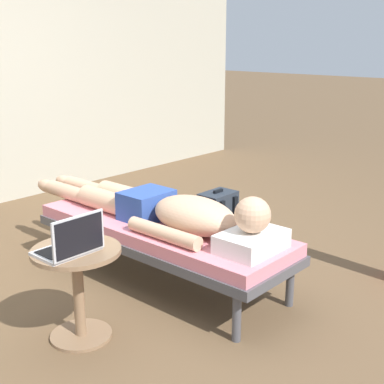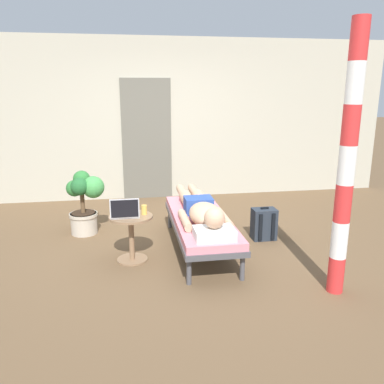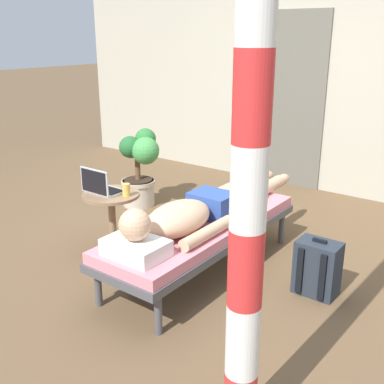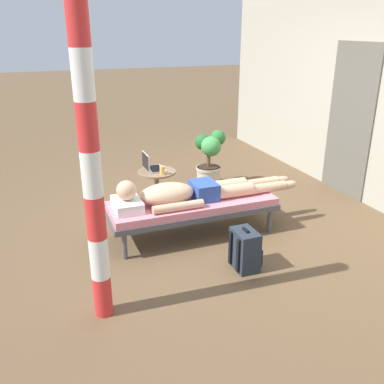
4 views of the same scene
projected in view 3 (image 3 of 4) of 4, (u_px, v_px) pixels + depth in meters
name	position (u px, v px, depth m)	size (l,w,h in m)	color
ground_plane	(197.00, 254.00, 3.99)	(40.00, 40.00, 0.00)	brown
house_wall_back	(336.00, 74.00, 5.25)	(7.60, 0.20, 2.70)	#B2AD99
house_door_panel	(291.00, 101.00, 5.54)	(0.84, 0.03, 2.04)	#625F54
lounge_chair	(202.00, 230.00, 3.62)	(0.64, 1.88, 0.42)	#4C4C51
person_reclining	(198.00, 211.00, 3.53)	(0.53, 2.17, 0.32)	white
side_table	(112.00, 212.00, 3.95)	(0.48, 0.48, 0.52)	#8C6B4C
laptop	(101.00, 187.00, 3.87)	(0.31, 0.24, 0.23)	silver
drink_glass	(126.00, 190.00, 3.81)	(0.06, 0.06, 0.11)	gold
backpack	(317.00, 268.00, 3.34)	(0.30, 0.26, 0.42)	#262D38
potted_plant	(139.00, 165.00, 4.98)	(0.49, 0.46, 0.82)	#BFB29E
porch_post	(249.00, 188.00, 1.82)	(0.15, 0.15, 2.44)	red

